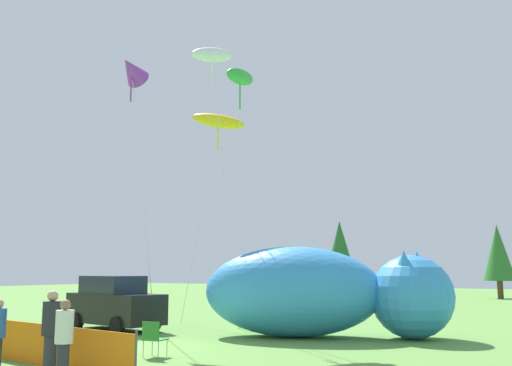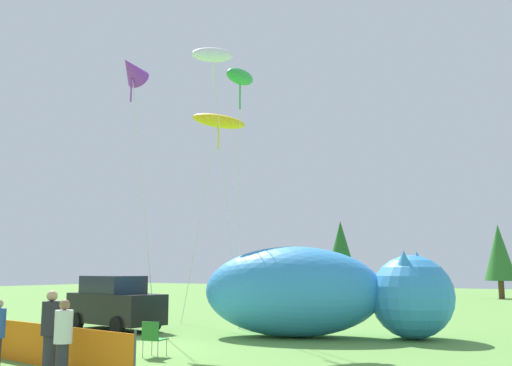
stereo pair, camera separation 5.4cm
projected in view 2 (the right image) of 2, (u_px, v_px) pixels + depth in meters
The scene contains 13 objects.
ground_plane at pixel (126, 348), 16.97m from camera, with size 120.00×120.00×0.00m, color #609342.
parked_car at pixel (115, 303), 22.07m from camera, with size 4.47×2.34×2.08m.
folding_chair at pixel (153, 336), 15.31m from camera, with size 0.64×0.64×0.95m.
inflatable_cat at pixel (321, 295), 19.83m from camera, with size 8.59×5.82×3.13m.
safety_fence at pixel (37, 344), 14.15m from camera, with size 7.59×0.82×1.10m.
spectator_in_black_shirt at pixel (50, 329), 12.64m from camera, with size 0.41×0.41×1.87m.
spectator_in_grey_shirt at pixel (63, 337), 11.86m from camera, with size 0.37×0.37×1.71m.
kite_white_ghost at pixel (213, 56), 23.65m from camera, with size 1.23×2.29×11.69m.
kite_purple_delta at pixel (132, 71), 22.32m from camera, with size 1.18×2.68×10.73m.
kite_green_fish at pixel (240, 78), 22.02m from camera, with size 1.65×2.76×10.16m.
kite_yellow_hero at pixel (218, 122), 25.43m from camera, with size 2.76×1.68×9.47m.
horizon_tree_east at pixel (499, 253), 45.96m from camera, with size 2.48×2.48×5.92m.
horizon_tree_west at pixel (341, 249), 52.51m from camera, with size 2.83×2.83×6.76m.
Camera 2 is at (12.82, -12.55, 2.35)m, focal length 40.00 mm.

